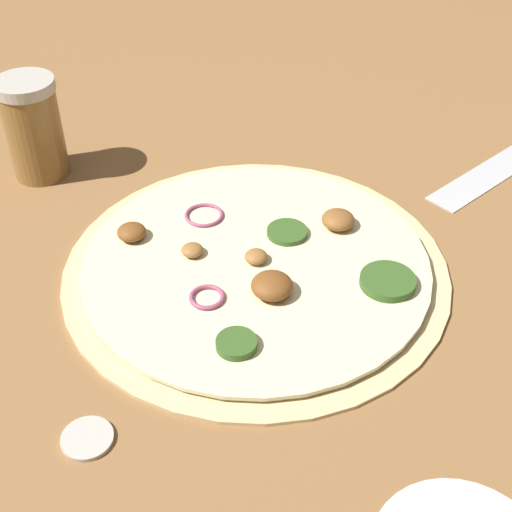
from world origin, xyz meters
TOP-DOWN VIEW (x-y plane):
  - ground_plane at (0.00, 0.00)m, footprint 3.00×3.00m
  - pizza at (-0.00, 0.00)m, footprint 0.36×0.36m
  - spice_jar at (0.23, -0.18)m, footprint 0.06×0.06m
  - loose_cap at (0.13, 0.19)m, footprint 0.04×0.04m

SIDE VIEW (x-z plane):
  - ground_plane at x=0.00m, z-range 0.00..0.00m
  - loose_cap at x=0.13m, z-range 0.00..0.01m
  - pizza at x=0.00m, z-range -0.01..0.02m
  - spice_jar at x=0.23m, z-range 0.00..0.11m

